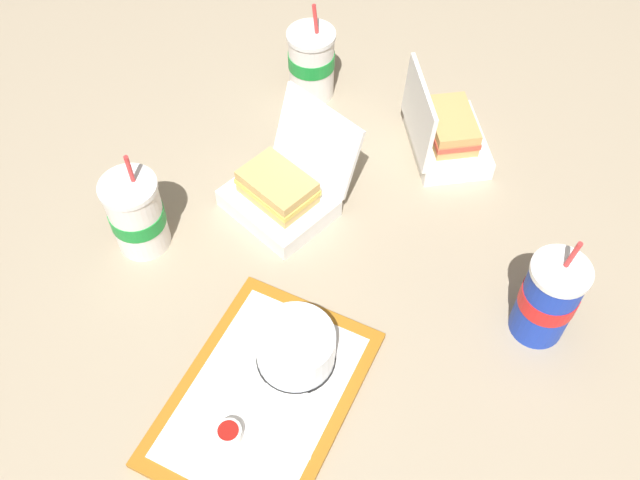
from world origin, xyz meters
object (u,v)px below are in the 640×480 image
(cake_container, at_px, (296,348))
(ketchup_cup, at_px, (229,433))
(food_tray, at_px, (263,397))
(plastic_fork, at_px, (217,413))
(soda_cup_front, at_px, (311,63))
(soda_cup_back, at_px, (137,214))
(soda_cup_corner, at_px, (548,299))
(clamshell_sandwich_right, at_px, (445,134))
(clamshell_sandwich_corner, at_px, (283,191))

(cake_container, xyz_separation_m, ketchup_cup, (-0.15, 0.06, -0.02))
(food_tray, height_order, plastic_fork, plastic_fork)
(food_tray, relative_size, soda_cup_front, 1.91)
(soda_cup_back, distance_m, soda_cup_corner, 0.71)
(food_tray, xyz_separation_m, cake_container, (0.08, -0.03, 0.04))
(soda_cup_back, xyz_separation_m, soda_cup_corner, (0.00, -0.71, 0.01))
(clamshell_sandwich_right, distance_m, soda_cup_corner, 0.43)
(ketchup_cup, relative_size, soda_cup_corner, 0.17)
(ketchup_cup, relative_size, clamshell_sandwich_corner, 0.15)
(clamshell_sandwich_corner, bearing_deg, soda_cup_front, 5.70)
(food_tray, xyz_separation_m, ketchup_cup, (-0.08, 0.03, 0.02))
(clamshell_sandwich_corner, xyz_separation_m, soda_cup_corner, (-0.14, -0.48, 0.04))
(food_tray, bearing_deg, cake_container, -23.13)
(food_tray, distance_m, plastic_fork, 0.08)
(clamshell_sandwich_right, relative_size, soda_cup_corner, 0.99)
(food_tray, relative_size, cake_container, 3.19)
(soda_cup_corner, bearing_deg, clamshell_sandwich_right, 30.58)
(cake_container, bearing_deg, soda_cup_back, 63.94)
(ketchup_cup, bearing_deg, cake_container, -21.67)
(clamshell_sandwich_corner, distance_m, soda_cup_corner, 0.51)
(cake_container, height_order, soda_cup_front, soda_cup_front)
(ketchup_cup, relative_size, soda_cup_back, 0.18)
(clamshell_sandwich_right, xyz_separation_m, soda_cup_corner, (-0.37, -0.22, 0.04))
(food_tray, bearing_deg, clamshell_sandwich_corner, 12.08)
(cake_container, bearing_deg, soda_cup_corner, -65.68)
(soda_cup_corner, bearing_deg, cake_container, 114.32)
(ketchup_cup, bearing_deg, clamshell_sandwich_right, -17.43)
(cake_container, distance_m, soda_cup_front, 0.65)
(plastic_fork, bearing_deg, soda_cup_back, 57.52)
(ketchup_cup, relative_size, plastic_fork, 0.36)
(cake_container, height_order, plastic_fork, cake_container)
(soda_cup_back, bearing_deg, food_tray, -128.23)
(clamshell_sandwich_corner, relative_size, clamshell_sandwich_right, 1.18)
(food_tray, height_order, clamshell_sandwich_corner, clamshell_sandwich_corner)
(food_tray, bearing_deg, plastic_fork, 128.94)
(ketchup_cup, height_order, soda_cup_front, soda_cup_front)
(clamshell_sandwich_right, height_order, soda_cup_back, soda_cup_back)
(cake_container, relative_size, ketchup_cup, 3.24)
(plastic_fork, distance_m, clamshell_sandwich_corner, 0.43)
(plastic_fork, bearing_deg, food_tray, -34.09)
(soda_cup_back, bearing_deg, clamshell_sandwich_corner, -57.05)
(ketchup_cup, xyz_separation_m, clamshell_sandwich_corner, (0.46, 0.05, 0.02))
(clamshell_sandwich_corner, distance_m, soda_cup_front, 0.33)
(soda_cup_back, height_order, soda_cup_front, same)
(ketchup_cup, bearing_deg, clamshell_sandwich_corner, 6.65)
(ketchup_cup, xyz_separation_m, soda_cup_corner, (0.32, -0.43, 0.06))
(ketchup_cup, height_order, soda_cup_corner, soda_cup_corner)
(plastic_fork, bearing_deg, cake_container, -19.55)
(food_tray, distance_m, clamshell_sandwich_right, 0.64)
(clamshell_sandwich_right, distance_m, soda_cup_front, 0.32)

